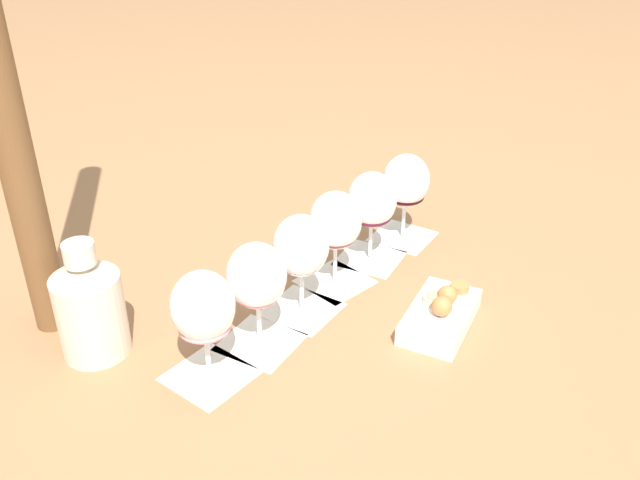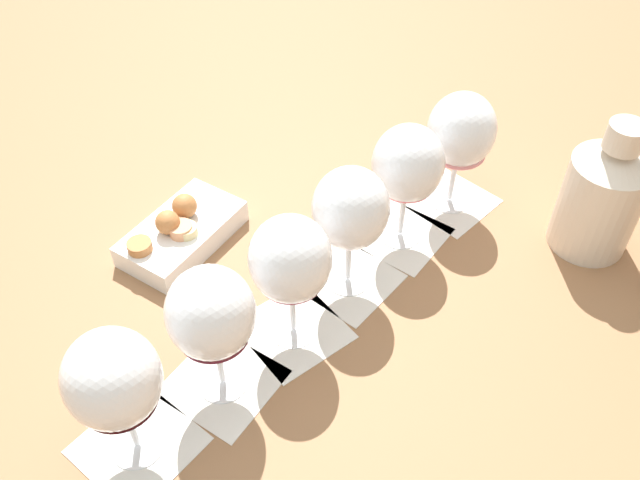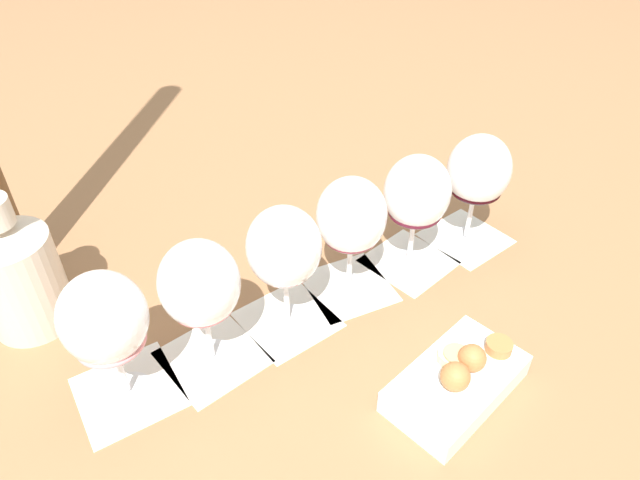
{
  "view_description": "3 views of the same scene",
  "coord_description": "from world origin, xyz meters",
  "px_view_note": "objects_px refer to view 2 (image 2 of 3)",
  "views": [
    {
      "loc": [
        -1.04,
        0.17,
        0.71
      ],
      "look_at": [
        -0.0,
        0.0,
        0.12
      ],
      "focal_mm": 38.0,
      "sensor_mm": 36.0,
      "label": 1
    },
    {
      "loc": [
        0.57,
        -0.03,
        0.7
      ],
      "look_at": [
        -0.0,
        0.0,
        0.12
      ],
      "focal_mm": 38.0,
      "sensor_mm": 36.0,
      "label": 2
    },
    {
      "loc": [
        -0.58,
        -0.1,
        0.59
      ],
      "look_at": [
        -0.0,
        0.0,
        0.12
      ],
      "focal_mm": 32.0,
      "sensor_mm": 36.0,
      "label": 3
    }
  ],
  "objects_px": {
    "wine_glass_0": "(461,134)",
    "ceramic_vase": "(602,195)",
    "snack_dish": "(181,231)",
    "wine_glass_2": "(350,213)",
    "wine_glass_5": "(114,383)",
    "wine_glass_3": "(291,264)",
    "wine_glass_1": "(408,168)",
    "wine_glass_4": "(211,317)"
  },
  "relations": [
    {
      "from": "wine_glass_5",
      "to": "wine_glass_0",
      "type": "bearing_deg",
      "value": 132.82
    },
    {
      "from": "snack_dish",
      "to": "wine_glass_1",
      "type": "bearing_deg",
      "value": 90.15
    },
    {
      "from": "wine_glass_4",
      "to": "ceramic_vase",
      "type": "bearing_deg",
      "value": 112.99
    },
    {
      "from": "wine_glass_0",
      "to": "ceramic_vase",
      "type": "xyz_separation_m",
      "value": [
        0.09,
        0.18,
        -0.04
      ]
    },
    {
      "from": "wine_glass_2",
      "to": "wine_glass_5",
      "type": "height_order",
      "value": "same"
    },
    {
      "from": "wine_glass_3",
      "to": "snack_dish",
      "type": "distance_m",
      "value": 0.25
    },
    {
      "from": "wine_glass_1",
      "to": "snack_dish",
      "type": "relative_size",
      "value": 0.92
    },
    {
      "from": "ceramic_vase",
      "to": "wine_glass_4",
      "type": "bearing_deg",
      "value": -67.01
    },
    {
      "from": "wine_glass_0",
      "to": "wine_glass_5",
      "type": "xyz_separation_m",
      "value": [
        0.39,
        -0.42,
        -0.0
      ]
    },
    {
      "from": "wine_glass_2",
      "to": "ceramic_vase",
      "type": "height_order",
      "value": "ceramic_vase"
    },
    {
      "from": "ceramic_vase",
      "to": "snack_dish",
      "type": "relative_size",
      "value": 1.0
    },
    {
      "from": "wine_glass_3",
      "to": "wine_glass_4",
      "type": "bearing_deg",
      "value": -49.09
    },
    {
      "from": "wine_glass_3",
      "to": "wine_glass_1",
      "type": "bearing_deg",
      "value": 136.31
    },
    {
      "from": "wine_glass_4",
      "to": "snack_dish",
      "type": "relative_size",
      "value": 0.92
    },
    {
      "from": "wine_glass_3",
      "to": "snack_dish",
      "type": "relative_size",
      "value": 0.92
    },
    {
      "from": "wine_glass_0",
      "to": "wine_glass_2",
      "type": "xyz_separation_m",
      "value": [
        0.15,
        -0.17,
        -0.0
      ]
    },
    {
      "from": "wine_glass_3",
      "to": "wine_glass_5",
      "type": "distance_m",
      "value": 0.23
    },
    {
      "from": "wine_glass_0",
      "to": "wine_glass_3",
      "type": "bearing_deg",
      "value": -45.81
    },
    {
      "from": "wine_glass_3",
      "to": "wine_glass_5",
      "type": "relative_size",
      "value": 1.0
    },
    {
      "from": "snack_dish",
      "to": "wine_glass_0",
      "type": "bearing_deg",
      "value": 100.21
    },
    {
      "from": "wine_glass_2",
      "to": "snack_dish",
      "type": "distance_m",
      "value": 0.27
    },
    {
      "from": "wine_glass_2",
      "to": "ceramic_vase",
      "type": "distance_m",
      "value": 0.36
    },
    {
      "from": "wine_glass_5",
      "to": "ceramic_vase",
      "type": "distance_m",
      "value": 0.67
    },
    {
      "from": "wine_glass_3",
      "to": "wine_glass_0",
      "type": "bearing_deg",
      "value": 134.19
    },
    {
      "from": "wine_glass_0",
      "to": "ceramic_vase",
      "type": "relative_size",
      "value": 0.92
    },
    {
      "from": "wine_glass_1",
      "to": "ceramic_vase",
      "type": "bearing_deg",
      "value": 84.95
    },
    {
      "from": "wine_glass_0",
      "to": "wine_glass_5",
      "type": "distance_m",
      "value": 0.57
    },
    {
      "from": "wine_glass_5",
      "to": "ceramic_vase",
      "type": "xyz_separation_m",
      "value": [
        -0.29,
        0.6,
        -0.04
      ]
    },
    {
      "from": "wine_glass_3",
      "to": "snack_dish",
      "type": "bearing_deg",
      "value": -136.53
    },
    {
      "from": "wine_glass_4",
      "to": "snack_dish",
      "type": "xyz_separation_m",
      "value": [
        -0.24,
        -0.07,
        -0.1
      ]
    },
    {
      "from": "snack_dish",
      "to": "wine_glass_4",
      "type": "bearing_deg",
      "value": 16.43
    },
    {
      "from": "wine_glass_1",
      "to": "ceramic_vase",
      "type": "xyz_separation_m",
      "value": [
        0.02,
        0.27,
        -0.04
      ]
    },
    {
      "from": "wine_glass_1",
      "to": "wine_glass_5",
      "type": "distance_m",
      "value": 0.46
    },
    {
      "from": "wine_glass_4",
      "to": "wine_glass_5",
      "type": "bearing_deg",
      "value": -49.29
    },
    {
      "from": "wine_glass_3",
      "to": "ceramic_vase",
      "type": "height_order",
      "value": "ceramic_vase"
    },
    {
      "from": "wine_glass_4",
      "to": "snack_dish",
      "type": "bearing_deg",
      "value": -163.57
    },
    {
      "from": "wine_glass_2",
      "to": "snack_dish",
      "type": "height_order",
      "value": "wine_glass_2"
    },
    {
      "from": "wine_glass_4",
      "to": "wine_glass_5",
      "type": "height_order",
      "value": "same"
    },
    {
      "from": "wine_glass_0",
      "to": "ceramic_vase",
      "type": "distance_m",
      "value": 0.21
    },
    {
      "from": "wine_glass_0",
      "to": "wine_glass_1",
      "type": "xyz_separation_m",
      "value": [
        0.07,
        -0.09,
        -0.0
      ]
    },
    {
      "from": "wine_glass_1",
      "to": "wine_glass_3",
      "type": "distance_m",
      "value": 0.23
    },
    {
      "from": "wine_glass_1",
      "to": "wine_glass_4",
      "type": "xyz_separation_m",
      "value": [
        0.24,
        -0.24,
        0.0
      ]
    }
  ]
}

